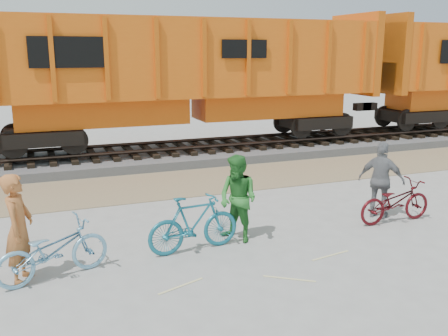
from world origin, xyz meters
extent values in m
plane|color=#9E9E99|center=(0.00, 0.00, 0.00)|extent=(120.00, 120.00, 0.00)
cube|color=#9D8261|center=(0.00, 5.50, 0.01)|extent=(120.00, 3.00, 0.02)
cube|color=slate|center=(0.00, 9.00, 0.15)|extent=(120.00, 4.00, 0.30)
cube|color=black|center=(0.00, 9.00, 0.36)|extent=(0.22, 2.60, 0.12)
cube|color=black|center=(6.50, 9.00, 0.36)|extent=(0.22, 2.60, 0.12)
cylinder|color=#382821|center=(0.00, 8.28, 0.48)|extent=(120.00, 0.12, 0.12)
cylinder|color=#382821|center=(0.00, 9.72, 0.48)|extent=(120.00, 0.12, 0.12)
cube|color=black|center=(2.23, 9.00, 0.94)|extent=(11.20, 2.20, 0.80)
cube|color=#D95C0F|center=(2.23, 9.00, 1.79)|extent=(11.76, 1.65, 0.90)
cube|color=#D95C0F|center=(2.23, 9.00, 3.54)|extent=(14.00, 3.00, 2.60)
cube|color=#C04F0C|center=(9.08, 9.00, 3.64)|extent=(0.30, 3.06, 3.10)
cube|color=black|center=(-1.97, 7.42, 3.74)|extent=(2.20, 0.04, 0.90)
cube|color=#C04F0C|center=(10.38, 9.00, 3.64)|extent=(0.30, 3.06, 3.10)
imported|color=#70ADD0|center=(-2.92, 0.27, 0.51)|extent=(2.04, 1.22, 1.01)
imported|color=#18667B|center=(-0.34, 0.56, 0.56)|extent=(1.90, 0.70, 1.11)
imported|color=#470B10|center=(4.39, 0.53, 0.48)|extent=(1.85, 0.67, 0.97)
imported|color=#AD612E|center=(-3.42, 0.37, 0.93)|extent=(0.61, 0.77, 1.86)
imported|color=#29722A|center=(0.66, 0.76, 0.89)|extent=(1.00, 1.08, 1.77)
imported|color=slate|center=(4.29, 0.93, 0.89)|extent=(1.00, 1.08, 1.78)
camera|label=1|loc=(-3.03, -8.11, 3.79)|focal=40.00mm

